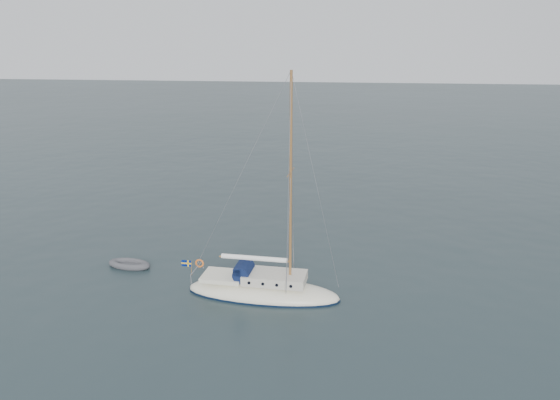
# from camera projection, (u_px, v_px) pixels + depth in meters

# --- Properties ---
(ground) EXTENTS (300.00, 300.00, 0.00)m
(ground) POSITION_uv_depth(u_px,v_px,m) (280.00, 279.00, 30.49)
(ground) COLOR black
(ground) RESTS_ON ground
(sailboat) EXTENTS (8.48, 2.54, 12.07)m
(sailboat) POSITION_uv_depth(u_px,v_px,m) (263.00, 279.00, 28.31)
(sailboat) COLOR white
(sailboat) RESTS_ON ground
(dinghy) EXTENTS (2.65, 1.20, 0.38)m
(dinghy) POSITION_uv_depth(u_px,v_px,m) (129.00, 264.00, 32.10)
(dinghy) COLOR #4D4E52
(dinghy) RESTS_ON ground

